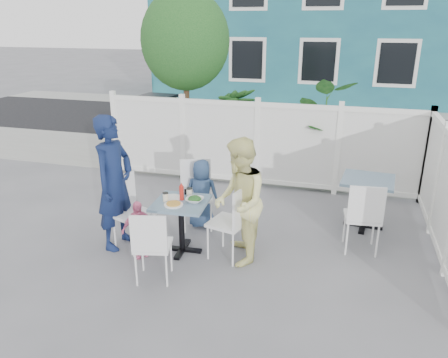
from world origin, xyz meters
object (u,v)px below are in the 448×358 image
(chair_back, at_px, (196,189))
(chair_left, at_px, (129,206))
(woman, at_px, (239,202))
(boy, at_px, (202,194))
(spare_table, at_px, (367,190))
(utility_cabinet, at_px, (160,125))
(man, at_px, (114,183))
(main_table, at_px, (181,213))
(toddler, at_px, (138,229))
(chair_near, at_px, (151,242))
(chair_right, at_px, (234,217))

(chair_back, bearing_deg, chair_left, 30.32)
(woman, xyz_separation_m, boy, (-0.78, 0.83, -0.29))
(spare_table, xyz_separation_m, chair_back, (-2.47, -0.62, -0.01))
(utility_cabinet, distance_m, chair_left, 4.60)
(utility_cabinet, relative_size, spare_table, 1.63)
(utility_cabinet, relative_size, man, 0.71)
(utility_cabinet, relative_size, main_table, 1.80)
(chair_back, height_order, toddler, chair_back)
(utility_cabinet, xyz_separation_m, main_table, (2.21, -4.32, -0.09))
(main_table, xyz_separation_m, boy, (0.01, 0.81, -0.04))
(boy, bearing_deg, spare_table, -168.02)
(chair_left, distance_m, man, 0.37)
(chair_near, bearing_deg, woman, 29.57)
(main_table, distance_m, man, 0.99)
(utility_cabinet, bearing_deg, woman, -50.29)
(chair_right, relative_size, woman, 0.62)
(chair_left, relative_size, chair_right, 1.00)
(man, bearing_deg, chair_right, -80.64)
(spare_table, bearing_deg, toddler, -148.85)
(chair_right, bearing_deg, spare_table, -34.96)
(toddler, bearing_deg, man, 101.87)
(toddler, bearing_deg, chair_left, 85.06)
(chair_near, relative_size, man, 0.50)
(spare_table, xyz_separation_m, chair_near, (-2.45, -2.27, -0.06))
(chair_near, height_order, toddler, chair_near)
(main_table, distance_m, spare_table, 2.80)
(utility_cabinet, xyz_separation_m, toddler, (1.71, -4.61, -0.26))
(chair_right, xyz_separation_m, woman, (0.08, -0.02, 0.23))
(woman, bearing_deg, chair_back, -151.71)
(spare_table, xyz_separation_m, chair_right, (-1.67, -1.45, -0.01))
(utility_cabinet, xyz_separation_m, chair_right, (2.93, -4.31, -0.06))
(toddler, bearing_deg, spare_table, -19.58)
(spare_table, distance_m, toddler, 3.38)
(toddler, bearing_deg, chair_right, -37.12)
(chair_near, relative_size, boy, 0.88)
(spare_table, height_order, toddler, toddler)
(chair_back, bearing_deg, toddler, 47.11)
(man, xyz_separation_m, woman, (1.72, 0.06, -0.10))
(woman, distance_m, toddler, 1.39)
(chair_left, bearing_deg, toddler, 67.39)
(chair_right, height_order, boy, boy)
(utility_cabinet, height_order, woman, woman)
(main_table, distance_m, chair_right, 0.72)
(man, bearing_deg, woman, -81.43)
(main_table, height_order, man, man)
(chair_left, xyz_separation_m, chair_back, (0.67, 0.88, 0.00))
(boy, bearing_deg, chair_near, 84.23)
(woman, height_order, boy, woman)
(chair_left, distance_m, woman, 1.56)
(utility_cabinet, height_order, spare_table, utility_cabinet)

